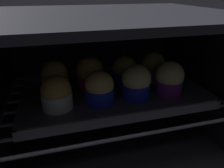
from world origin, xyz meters
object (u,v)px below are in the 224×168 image
at_px(muffin_row0_col0, 56,94).
at_px(muffin_row1_col1, 90,73).
at_px(muffin_row1_col2, 124,71).
at_px(muffin_row1_col0, 55,77).
at_px(muffin_row0_col3, 169,78).
at_px(muffin_row1_col3, 153,67).
at_px(muffin_row0_col1, 100,88).
at_px(baking_tray, 112,93).
at_px(muffin_row0_col2, 136,83).

bearing_deg(muffin_row0_col0, muffin_row1_col1, 45.61).
bearing_deg(muffin_row1_col2, muffin_row1_col1, 179.09).
bearing_deg(muffin_row1_col0, muffin_row1_col2, -0.77).
bearing_deg(muffin_row0_col3, muffin_row1_col3, 91.26).
distance_m(muffin_row0_col3, muffin_row1_col1, 0.21).
bearing_deg(muffin_row0_col1, muffin_row1_col2, 45.20).
height_order(baking_tray, muffin_row0_col1, muffin_row0_col1).
bearing_deg(muffin_row1_col1, muffin_row0_col3, -25.89).
relative_size(muffin_row0_col3, muffin_row1_col0, 1.03).
bearing_deg(muffin_row1_col2, muffin_row0_col3, -44.86).
xyz_separation_m(muffin_row0_col1, muffin_row1_col1, (-0.01, 0.10, 0.00)).
xyz_separation_m(baking_tray, muffin_row1_col1, (-0.05, 0.05, 0.05)).
xyz_separation_m(muffin_row0_col2, muffin_row0_col3, (0.09, 0.00, 0.00)).
xyz_separation_m(muffin_row1_col0, muffin_row1_col3, (0.28, -0.00, 0.00)).
distance_m(muffin_row0_col0, muffin_row1_col3, 0.30).
height_order(muffin_row0_col1, muffin_row1_col3, muffin_row1_col3).
relative_size(muffin_row0_col1, muffin_row0_col3, 0.93).
distance_m(muffin_row0_col3, muffin_row1_col3, 0.09).
bearing_deg(muffin_row0_col1, baking_tray, 46.94).
bearing_deg(muffin_row0_col0, muffin_row1_col3, 18.94).
relative_size(muffin_row0_col3, muffin_row1_col3, 1.01).
xyz_separation_m(muffin_row0_col1, muffin_row1_col3, (0.18, 0.10, 0.00)).
xyz_separation_m(baking_tray, muffin_row1_col2, (0.05, 0.05, 0.04)).
xyz_separation_m(muffin_row1_col1, muffin_row1_col2, (0.10, -0.00, -0.00)).
distance_m(baking_tray, muffin_row1_col3, 0.15).
height_order(muffin_row0_col1, muffin_row1_col0, muffin_row1_col0).
distance_m(muffin_row1_col1, muffin_row1_col2, 0.10).
relative_size(muffin_row0_col0, muffin_row1_col1, 0.88).
relative_size(muffin_row0_col0, muffin_row1_col2, 0.99).
relative_size(baking_tray, muffin_row1_col1, 5.16).
bearing_deg(muffin_row0_col1, muffin_row0_col3, 1.11).
xyz_separation_m(muffin_row0_col1, muffin_row1_col2, (0.09, 0.09, -0.00)).
height_order(muffin_row1_col0, muffin_row1_col2, muffin_row1_col0).
height_order(muffin_row0_col0, muffin_row1_col0, muffin_row1_col0).
height_order(baking_tray, muffin_row1_col0, muffin_row1_col0).
bearing_deg(muffin_row1_col1, baking_tray, -45.13).
height_order(muffin_row0_col2, muffin_row1_col0, muffin_row0_col2).
xyz_separation_m(baking_tray, muffin_row0_col2, (0.05, -0.04, 0.04)).
bearing_deg(muffin_row1_col2, muffin_row1_col3, 1.58).
bearing_deg(muffin_row0_col3, muffin_row0_col2, -179.11).
bearing_deg(muffin_row1_col0, baking_tray, -19.43).
distance_m(muffin_row0_col1, muffin_row1_col1, 0.10).
distance_m(baking_tray, muffin_row0_col3, 0.15).
xyz_separation_m(muffin_row0_col1, muffin_row0_col2, (0.09, 0.00, 0.00)).
distance_m(muffin_row0_col1, muffin_row0_col3, 0.19).
bearing_deg(muffin_row0_col2, muffin_row0_col0, -179.35).
bearing_deg(muffin_row0_col2, muffin_row0_col1, -178.67).
bearing_deg(muffin_row1_col3, muffin_row0_col3, -88.74).
xyz_separation_m(muffin_row0_col3, muffin_row1_col3, (-0.00, 0.09, -0.00)).
distance_m(muffin_row0_col3, muffin_row1_col0, 0.30).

